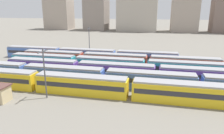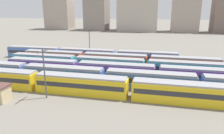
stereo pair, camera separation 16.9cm
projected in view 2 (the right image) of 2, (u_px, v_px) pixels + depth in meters
ground_plane at (44, 70)px, 56.06m from camera, size 600.00×600.00×0.00m
train_track_0 at (130, 88)px, 38.02m from camera, size 74.70×3.06×3.75m
train_track_1 at (150, 81)px, 42.20m from camera, size 93.60×3.06×3.75m
train_track_3 at (146, 67)px, 52.29m from camera, size 74.70×3.06×3.75m
train_track_4 at (115, 60)px, 59.09m from camera, size 55.80×3.06×3.75m
train_track_5 at (87, 55)px, 66.12m from camera, size 55.80×3.06×3.75m
catenary_pole_0 at (44, 71)px, 37.23m from camera, size 0.24×3.20×9.37m
catenary_pole_1 at (89, 41)px, 67.99m from camera, size 0.24×3.20×10.40m
distant_building_0 at (59, 11)px, 168.07m from camera, size 20.30×15.33×28.10m
distant_building_1 at (97, 14)px, 161.87m from camera, size 16.59×18.53×24.55m
distant_building_2 at (138, 13)px, 155.00m from camera, size 28.65×21.68×25.52m
distant_building_3 at (185, 14)px, 148.10m from camera, size 18.27×16.18×24.40m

